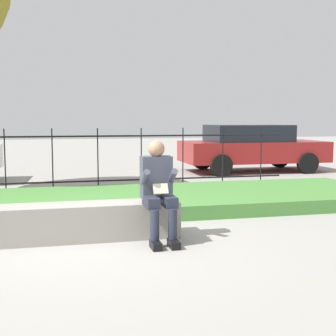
% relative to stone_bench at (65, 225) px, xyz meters
% --- Properties ---
extents(ground_plane, '(60.00, 60.00, 0.00)m').
position_rel_stone_bench_xyz_m(ground_plane, '(0.29, 0.00, -0.20)').
color(ground_plane, '#9E9B93').
extents(stone_bench, '(2.89, 0.48, 0.46)m').
position_rel_stone_bench_xyz_m(stone_bench, '(0.00, 0.00, 0.00)').
color(stone_bench, gray).
rests_on(stone_bench, ground_plane).
extents(person_seated_reader, '(0.42, 0.73, 1.26)m').
position_rel_stone_bench_xyz_m(person_seated_reader, '(1.14, -0.28, 0.48)').
color(person_seated_reader, black).
rests_on(person_seated_reader, ground_plane).
extents(grass_berm, '(10.93, 2.59, 0.22)m').
position_rel_stone_bench_xyz_m(grass_berm, '(0.29, 1.99, -0.09)').
color(grass_berm, '#4C893D').
rests_on(grass_berm, ground_plane).
extents(iron_fence, '(8.93, 0.03, 1.34)m').
position_rel_stone_bench_xyz_m(iron_fence, '(0.29, 3.59, 0.50)').
color(iron_fence, black).
rests_on(iron_fence, ground_plane).
extents(car_parked_right, '(4.12, 1.96, 1.35)m').
position_rel_stone_bench_xyz_m(car_parked_right, '(5.44, 6.66, 0.51)').
color(car_parked_right, maroon).
rests_on(car_parked_right, ground_plane).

